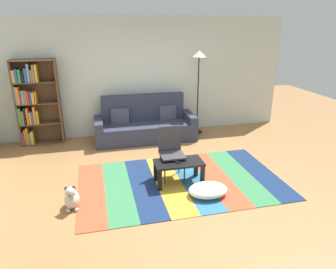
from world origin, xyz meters
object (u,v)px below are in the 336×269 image
(couch, at_px, (145,125))
(pouf, at_px, (208,190))
(bookshelf, at_px, (33,101))
(folding_chair, at_px, (171,148))
(coffee_table, at_px, (179,166))
(tv_remote, at_px, (176,162))
(standing_lamp, at_px, (199,65))
(dog, at_px, (72,198))

(couch, relative_size, pouf, 3.65)
(bookshelf, height_order, folding_chair, bookshelf)
(coffee_table, xyz_separation_m, folding_chair, (-0.06, 0.27, 0.21))
(folding_chair, bearing_deg, tv_remote, -47.87)
(bookshelf, xyz_separation_m, tv_remote, (2.51, -2.52, -0.55))
(tv_remote, xyz_separation_m, folding_chair, (-0.02, 0.30, 0.13))
(folding_chair, bearing_deg, pouf, -23.48)
(couch, distance_m, pouf, 2.77)
(standing_lamp, bearing_deg, pouf, -105.31)
(dog, distance_m, folding_chair, 1.79)
(couch, xyz_separation_m, tv_remote, (0.14, -2.24, 0.07))
(bookshelf, xyz_separation_m, coffee_table, (2.55, -2.49, -0.64))
(couch, relative_size, bookshelf, 1.23)
(pouf, xyz_separation_m, standing_lamp, (0.79, 2.88, 1.53))
(couch, distance_m, standing_lamp, 1.85)
(standing_lamp, distance_m, tv_remote, 2.94)
(coffee_table, relative_size, standing_lamp, 0.41)
(dog, bearing_deg, couch, 59.36)
(tv_remote, distance_m, folding_chair, 0.33)
(couch, distance_m, coffee_table, 2.22)
(tv_remote, bearing_deg, bookshelf, 99.19)
(couch, bearing_deg, tv_remote, -86.39)
(dog, bearing_deg, coffee_table, 11.52)
(standing_lamp, distance_m, folding_chair, 2.66)
(tv_remote, bearing_deg, folding_chair, 57.26)
(standing_lamp, bearing_deg, couch, -172.54)
(bookshelf, xyz_separation_m, standing_lamp, (3.68, -0.11, 0.67))
(couch, height_order, bookshelf, bookshelf)
(pouf, distance_m, dog, 2.05)
(dog, height_order, folding_chair, folding_chair)
(bookshelf, distance_m, coffee_table, 3.63)
(couch, height_order, standing_lamp, standing_lamp)
(couch, distance_m, dog, 2.98)
(standing_lamp, height_order, folding_chair, standing_lamp)
(standing_lamp, bearing_deg, coffee_table, -115.26)
(couch, bearing_deg, dog, -120.64)
(couch, relative_size, standing_lamp, 1.16)
(coffee_table, bearing_deg, tv_remote, -153.04)
(coffee_table, height_order, folding_chair, folding_chair)
(couch, distance_m, tv_remote, 2.24)
(pouf, distance_m, folding_chair, 0.97)
(couch, bearing_deg, bookshelf, 173.18)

